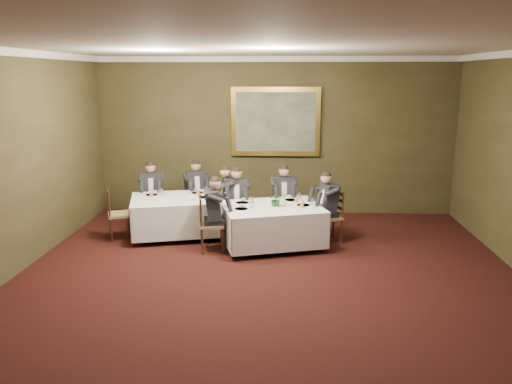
# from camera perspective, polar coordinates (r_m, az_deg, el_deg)

# --- Properties ---
(ground) EXTENTS (10.00, 10.00, 0.00)m
(ground) POSITION_cam_1_polar(r_m,az_deg,el_deg) (6.96, 1.02, -13.25)
(ground) COLOR black
(ground) RESTS_ON ground
(ceiling) EXTENTS (8.00, 10.00, 0.10)m
(ceiling) POSITION_cam_1_polar(r_m,az_deg,el_deg) (6.24, 1.16, 16.89)
(ceiling) COLOR silver
(ceiling) RESTS_ON back_wall
(back_wall) EXTENTS (8.00, 0.10, 3.50)m
(back_wall) POSITION_cam_1_polar(r_m,az_deg,el_deg) (11.31, 2.17, 6.35)
(back_wall) COLOR #38321C
(back_wall) RESTS_ON ground
(crown_molding) EXTENTS (8.00, 10.00, 0.12)m
(crown_molding) POSITION_cam_1_polar(r_m,az_deg,el_deg) (6.24, 1.15, 16.34)
(crown_molding) COLOR white
(crown_molding) RESTS_ON back_wall
(table_main) EXTENTS (2.09, 1.81, 0.67)m
(table_main) POSITION_cam_1_polar(r_m,az_deg,el_deg) (9.21, 1.83, -3.52)
(table_main) COLOR black
(table_main) RESTS_ON ground
(table_second) EXTENTS (1.98, 1.69, 0.67)m
(table_second) POSITION_cam_1_polar(r_m,az_deg,el_deg) (9.94, -9.14, -2.42)
(table_second) COLOR black
(table_second) RESTS_ON ground
(chair_main_backleft) EXTENTS (0.47, 0.45, 1.00)m
(chair_main_backleft) POSITION_cam_1_polar(r_m,az_deg,el_deg) (10.01, -2.16, -3.13)
(chair_main_backleft) COLOR olive
(chair_main_backleft) RESTS_ON ground
(diner_main_backleft) EXTENTS (0.44, 0.51, 1.35)m
(diner_main_backleft) POSITION_cam_1_polar(r_m,az_deg,el_deg) (9.94, -2.17, -1.88)
(diner_main_backleft) COLOR black
(diner_main_backleft) RESTS_ON chair_main_backleft
(chair_main_backright) EXTENTS (0.48, 0.46, 1.00)m
(chair_main_backright) POSITION_cam_1_polar(r_m,az_deg,el_deg) (10.23, 3.12, -2.79)
(chair_main_backright) COLOR olive
(chair_main_backright) RESTS_ON ground
(diner_main_backright) EXTENTS (0.45, 0.52, 1.35)m
(diner_main_backright) POSITION_cam_1_polar(r_m,az_deg,el_deg) (10.15, 3.14, -1.57)
(diner_main_backright) COLOR black
(diner_main_backright) RESTS_ON chair_main_backright
(chair_main_endleft) EXTENTS (0.50, 0.51, 1.00)m
(chair_main_endleft) POSITION_cam_1_polar(r_m,az_deg,el_deg) (9.05, -5.13, -4.97)
(chair_main_endleft) COLOR olive
(chair_main_endleft) RESTS_ON ground
(diner_main_endleft) EXTENTS (0.55, 0.48, 1.35)m
(diner_main_endleft) POSITION_cam_1_polar(r_m,az_deg,el_deg) (8.98, -5.09, -3.58)
(diner_main_endleft) COLOR black
(diner_main_endleft) RESTS_ON chair_main_endleft
(chair_main_endright) EXTENTS (0.54, 0.56, 1.00)m
(chair_main_endright) POSITION_cam_1_polar(r_m,az_deg,el_deg) (9.60, 8.36, -3.99)
(chair_main_endright) COLOR olive
(chair_main_endright) RESTS_ON ground
(diner_main_endright) EXTENTS (0.59, 0.54, 1.35)m
(diner_main_endright) POSITION_cam_1_polar(r_m,az_deg,el_deg) (9.53, 8.35, -2.68)
(diner_main_endright) COLOR black
(diner_main_endright) RESTS_ON chair_main_endright
(chair_sec_backleft) EXTENTS (0.51, 0.49, 1.00)m
(chair_sec_backleft) POSITION_cam_1_polar(r_m,az_deg,el_deg) (10.83, -11.70, -2.14)
(chair_sec_backleft) COLOR olive
(chair_sec_backleft) RESTS_ON ground
(diner_sec_backleft) EXTENTS (0.48, 0.54, 1.35)m
(diner_sec_backleft) POSITION_cam_1_polar(r_m,az_deg,el_deg) (10.76, -11.76, -0.98)
(diner_sec_backleft) COLOR black
(diner_sec_backleft) RESTS_ON chair_sec_backleft
(chair_sec_backright) EXTENTS (0.58, 0.57, 1.00)m
(chair_sec_backright) POSITION_cam_1_polar(r_m,az_deg,el_deg) (10.85, -6.86, -1.93)
(chair_sec_backright) COLOR olive
(chair_sec_backright) RESTS_ON ground
(diner_sec_backright) EXTENTS (0.57, 0.61, 1.35)m
(diner_sec_backright) POSITION_cam_1_polar(r_m,az_deg,el_deg) (10.78, -6.88, -0.77)
(diner_sec_backright) COLOR black
(diner_sec_backright) RESTS_ON chair_sec_backright
(chair_sec_endright) EXTENTS (0.49, 0.51, 1.00)m
(chair_sec_endright) POSITION_cam_1_polar(r_m,az_deg,el_deg) (10.07, -2.93, -3.04)
(chair_sec_endright) COLOR olive
(chair_sec_endright) RESTS_ON ground
(diner_sec_endright) EXTENTS (0.54, 0.48, 1.35)m
(diner_sec_endright) POSITION_cam_1_polar(r_m,az_deg,el_deg) (10.00, -3.01, -1.79)
(diner_sec_endright) COLOR black
(diner_sec_endright) RESTS_ON chair_sec_endright
(chair_sec_endleft) EXTENTS (0.56, 0.57, 1.00)m
(chair_sec_endleft) POSITION_cam_1_polar(r_m,az_deg,el_deg) (10.01, -15.32, -3.60)
(chair_sec_endleft) COLOR olive
(chair_sec_endleft) RESTS_ON ground
(centerpiece) EXTENTS (0.25, 0.22, 0.28)m
(centerpiece) POSITION_cam_1_polar(r_m,az_deg,el_deg) (9.10, 2.32, -0.77)
(centerpiece) COLOR #2D5926
(centerpiece) RESTS_ON table_main
(candlestick) EXTENTS (0.06, 0.06, 0.43)m
(candlestick) POSITION_cam_1_polar(r_m,az_deg,el_deg) (9.11, 3.31, -0.63)
(candlestick) COLOR gold
(candlestick) RESTS_ON table_main
(place_setting_table_main) EXTENTS (0.33, 0.31, 0.14)m
(place_setting_table_main) POSITION_cam_1_polar(r_m,az_deg,el_deg) (9.38, -1.24, -1.00)
(place_setting_table_main) COLOR white
(place_setting_table_main) RESTS_ON table_main
(place_setting_table_second) EXTENTS (0.33, 0.31, 0.14)m
(place_setting_table_second) POSITION_cam_1_polar(r_m,az_deg,el_deg) (10.21, -11.53, -0.10)
(place_setting_table_second) COLOR white
(place_setting_table_second) RESTS_ON table_second
(painting) EXTENTS (1.98, 0.09, 1.52)m
(painting) POSITION_cam_1_polar(r_m,az_deg,el_deg) (11.21, 2.25, 8.02)
(painting) COLOR gold
(painting) RESTS_ON back_wall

